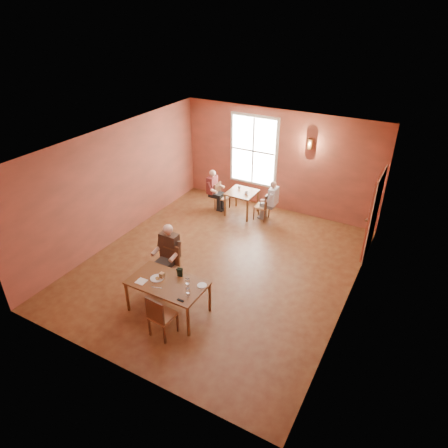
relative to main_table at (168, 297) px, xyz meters
The scene contains 29 objects.
ground 1.94m from the main_table, 85.98° to the left, with size 6.00×7.00×0.01m, color brown.
wall_back 5.52m from the main_table, 88.59° to the left, with size 6.00×0.04×3.00m, color brown.
wall_front 1.97m from the main_table, 85.25° to the right, with size 6.00×0.04×3.00m, color brown.
wall_left 3.62m from the main_table, 146.51° to the left, with size 0.04×7.00×3.00m, color brown.
wall_right 3.83m from the main_table, 31.19° to the left, with size 0.04×7.00×3.00m, color brown.
ceiling 3.25m from the main_table, 85.98° to the left, with size 6.00×7.00×0.04m, color white.
window 5.55m from the main_table, 97.11° to the left, with size 1.36×0.10×1.96m, color white.
door 5.25m from the main_table, 53.79° to the left, with size 0.12×1.04×2.10m, color maroon.
wall_sconce 5.70m from the main_table, 78.96° to the left, with size 0.16×0.16×0.28m, color brown.
main_table is the anchor object (origin of this frame).
chair_diner_main 0.83m from the main_table, 127.57° to the left, with size 0.43×0.43×0.97m, color maroon, non-canonical shape.
diner_main 0.86m from the main_table, 128.88° to the left, with size 0.55×0.55×1.37m, color #37261E, non-canonical shape.
chair_empty 0.65m from the main_table, 63.23° to the right, with size 0.42×0.42×0.94m, color brown, non-canonical shape.
plate_food 0.46m from the main_table, behind, with size 0.27×0.27×0.04m, color white.
sandwich 0.45m from the main_table, 159.65° to the left, with size 0.09×0.08×0.11m, color tan.
goblet_a 0.65m from the main_table, ahead, with size 0.08×0.08×0.21m, color white, non-canonical shape.
goblet_b 0.77m from the main_table, 13.86° to the right, with size 0.08×0.08×0.19m, color white, non-canonical shape.
menu_stand 0.56m from the main_table, 68.76° to the left, with size 0.12×0.06×0.19m, color black.
knife 0.44m from the main_table, 109.51° to the right, with size 0.22×0.02×0.00m, color silver.
napkin 0.63m from the main_table, 154.01° to the right, with size 0.20×0.20×0.01m, color white.
side_plate 0.80m from the main_table, 19.94° to the left, with size 0.19×0.19×0.01m, color white.
sunglasses 0.74m from the main_table, 31.20° to the right, with size 0.14×0.04×0.02m, color black.
second_table 4.57m from the main_table, 97.69° to the left, with size 0.81×0.81×0.71m, color brown, non-canonical shape.
chair_diner_white 4.53m from the main_table, 89.52° to the left, with size 0.37×0.37×0.83m, color #3B180B, non-canonical shape.
diner_white 4.54m from the main_table, 89.14° to the left, with size 0.47×0.47×1.17m, color silver, non-canonical shape.
chair_diner_maroon 4.70m from the main_table, 105.56° to the left, with size 0.36×0.36×0.82m, color #3C2111, non-canonical shape.
diner_maroon 4.72m from the main_table, 105.92° to the left, with size 0.48×0.48×1.20m, color #590F17, non-canonical shape.
cup_a 4.47m from the main_table, 95.52° to the left, with size 0.11×0.11×0.08m, color silver.
cup_b 4.75m from the main_table, 99.38° to the left, with size 0.09×0.09×0.08m, color white.
Camera 1 is at (3.89, -6.87, 5.64)m, focal length 32.00 mm.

